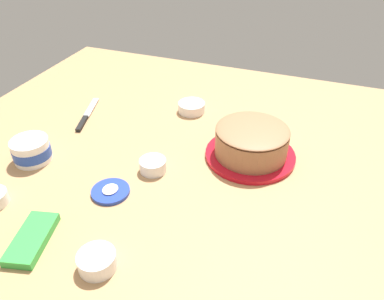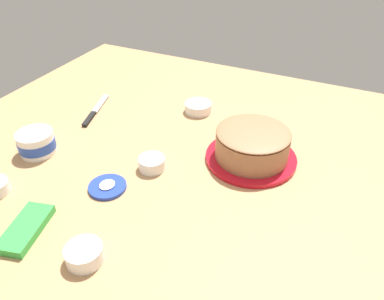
{
  "view_description": "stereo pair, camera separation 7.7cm",
  "coord_description": "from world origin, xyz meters",
  "views": [
    {
      "loc": [
        -0.83,
        -0.41,
        0.7
      ],
      "look_at": [
        0.04,
        -0.09,
        0.04
      ],
      "focal_mm": 35.25,
      "sensor_mm": 36.0,
      "label": 1
    },
    {
      "loc": [
        -0.8,
        -0.49,
        0.7
      ],
      "look_at": [
        0.04,
        -0.09,
        0.04
      ],
      "focal_mm": 35.25,
      "sensor_mm": 36.0,
      "label": 2
    }
  ],
  "objects": [
    {
      "name": "frosting_tub",
      "position": [
        -0.13,
        0.37,
        0.04
      ],
      "size": [
        0.11,
        0.11,
        0.07
      ],
      "color": "white",
      "rests_on": "ground_plane"
    },
    {
      "name": "candy_box_lower",
      "position": [
        -0.4,
        0.15,
        0.01
      ],
      "size": [
        0.17,
        0.11,
        0.02
      ],
      "primitive_type": "cube",
      "rotation": [
        0.0,
        0.0,
        0.24
      ],
      "color": "green",
      "rests_on": "ground_plane"
    },
    {
      "name": "sprinkle_bowl_blue",
      "position": [
        0.32,
        0.02,
        0.02
      ],
      "size": [
        0.1,
        0.1,
        0.04
      ],
      "color": "white",
      "rests_on": "ground_plane"
    },
    {
      "name": "ground_plane",
      "position": [
        0.0,
        0.0,
        0.0
      ],
      "size": [
        1.54,
        1.54,
        0.0
      ],
      "primitive_type": "plane",
      "color": "tan"
    },
    {
      "name": "spreading_knife",
      "position": [
        0.14,
        0.36,
        0.01
      ],
      "size": [
        0.23,
        0.09,
        0.01
      ],
      "color": "silver",
      "rests_on": "ground_plane"
    },
    {
      "name": "sprinkle_bowl_orange",
      "position": [
        -0.41,
        -0.03,
        0.02
      ],
      "size": [
        0.09,
        0.09,
        0.04
      ],
      "color": "white",
      "rests_on": "ground_plane"
    },
    {
      "name": "sprinkle_bowl_green",
      "position": [
        -0.05,
        0.0,
        0.02
      ],
      "size": [
        0.08,
        0.08,
        0.04
      ],
      "color": "white",
      "rests_on": "ground_plane"
    },
    {
      "name": "frosted_cake",
      "position": [
        0.12,
        -0.25,
        0.05
      ],
      "size": [
        0.28,
        0.28,
        0.11
      ],
      "color": "red",
      "rests_on": "ground_plane"
    },
    {
      "name": "frosting_tub_lid",
      "position": [
        -0.18,
        0.07,
        0.01
      ],
      "size": [
        0.11,
        0.11,
        0.02
      ],
      "color": "#233DAD",
      "rests_on": "ground_plane"
    }
  ]
}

